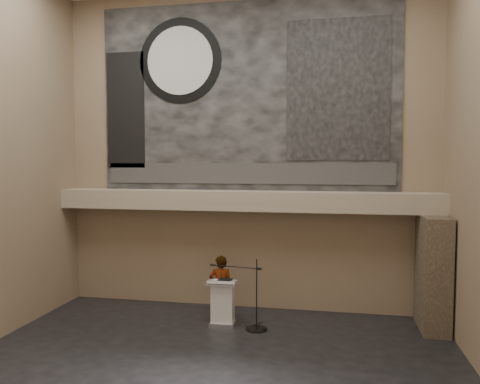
# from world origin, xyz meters

# --- Properties ---
(floor) EXTENTS (10.00, 10.00, 0.00)m
(floor) POSITION_xyz_m (0.00, 0.00, 0.00)
(floor) COLOR black
(floor) RESTS_ON ground
(wall_back) EXTENTS (10.00, 0.02, 8.50)m
(wall_back) POSITION_xyz_m (0.00, 4.00, 4.25)
(wall_back) COLOR #836C53
(wall_back) RESTS_ON floor
(wall_front) EXTENTS (10.00, 0.02, 8.50)m
(wall_front) POSITION_xyz_m (0.00, -4.00, 4.25)
(wall_front) COLOR #836C53
(wall_front) RESTS_ON floor
(soffit) EXTENTS (10.00, 0.80, 0.50)m
(soffit) POSITION_xyz_m (0.00, 3.60, 2.95)
(soffit) COLOR gray
(soffit) RESTS_ON wall_back
(sprinkler_left) EXTENTS (0.04, 0.04, 0.06)m
(sprinkler_left) POSITION_xyz_m (-1.60, 3.55, 2.67)
(sprinkler_left) COLOR #B2893D
(sprinkler_left) RESTS_ON soffit
(sprinkler_right) EXTENTS (0.04, 0.04, 0.06)m
(sprinkler_right) POSITION_xyz_m (1.90, 3.55, 2.67)
(sprinkler_right) COLOR #B2893D
(sprinkler_right) RESTS_ON soffit
(banner) EXTENTS (8.00, 0.05, 5.00)m
(banner) POSITION_xyz_m (0.00, 3.97, 5.70)
(banner) COLOR black
(banner) RESTS_ON wall_back
(banner_text_strip) EXTENTS (7.76, 0.02, 0.55)m
(banner_text_strip) POSITION_xyz_m (0.00, 3.93, 3.65)
(banner_text_strip) COLOR #303030
(banner_text_strip) RESTS_ON banner
(banner_clock_rim) EXTENTS (2.30, 0.02, 2.30)m
(banner_clock_rim) POSITION_xyz_m (-1.80, 3.93, 6.70)
(banner_clock_rim) COLOR black
(banner_clock_rim) RESTS_ON banner
(banner_clock_face) EXTENTS (1.84, 0.02, 1.84)m
(banner_clock_face) POSITION_xyz_m (-1.80, 3.91, 6.70)
(banner_clock_face) COLOR silver
(banner_clock_face) RESTS_ON banner
(banner_building_print) EXTENTS (2.60, 0.02, 3.60)m
(banner_building_print) POSITION_xyz_m (2.40, 3.93, 5.80)
(banner_building_print) COLOR black
(banner_building_print) RESTS_ON banner
(banner_brick_print) EXTENTS (1.10, 0.02, 3.20)m
(banner_brick_print) POSITION_xyz_m (-3.40, 3.93, 5.40)
(banner_brick_print) COLOR black
(banner_brick_print) RESTS_ON banner
(stone_pier) EXTENTS (0.60, 1.40, 2.70)m
(stone_pier) POSITION_xyz_m (4.65, 3.15, 1.35)
(stone_pier) COLOR #3D3226
(stone_pier) RESTS_ON floor
(lectern) EXTENTS (0.69, 0.51, 1.13)m
(lectern) POSITION_xyz_m (-0.29, 2.48, 0.55)
(lectern) COLOR silver
(lectern) RESTS_ON floor
(binder) EXTENTS (0.34, 0.29, 0.04)m
(binder) POSITION_xyz_m (-0.22, 2.45, 1.12)
(binder) COLOR black
(binder) RESTS_ON lectern
(papers) EXTENTS (0.28, 0.34, 0.00)m
(papers) POSITION_xyz_m (-0.43, 2.42, 1.10)
(papers) COLOR silver
(papers) RESTS_ON lectern
(speaker_person) EXTENTS (0.64, 0.46, 1.64)m
(speaker_person) POSITION_xyz_m (-0.41, 2.81, 0.82)
(speaker_person) COLOR silver
(speaker_person) RESTS_ON floor
(mic_stand) EXTENTS (1.42, 0.52, 1.68)m
(mic_stand) POSITION_xyz_m (0.53, 2.32, 0.25)
(mic_stand) COLOR black
(mic_stand) RESTS_ON floor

